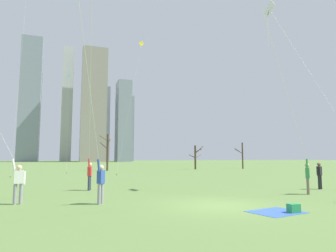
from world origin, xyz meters
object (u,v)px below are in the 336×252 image
distant_kite_low_near_trees_yellow (138,60)px  bare_tree_rightmost (242,155)px  bystander_watching_nearby (319,174)px  bare_tree_far_right_edge (107,151)px  distant_kite_high_overhead_teal (68,86)px  bare_tree_center (196,157)px  kite_flyer_midfield_center_orange (300,149)px  kite_flyer_foreground_right_green (97,152)px  kite_flyer_midfield_left_blue (90,149)px  picnic_spot (286,210)px

distant_kite_low_near_trees_yellow → bare_tree_rightmost: distant_kite_low_near_trees_yellow is taller
bystander_watching_nearby → bare_tree_far_right_edge: 31.81m
bare_tree_rightmost → distant_kite_high_overhead_teal: bearing=178.6°
distant_kite_high_overhead_teal → bare_tree_center: size_ratio=3.74×
kite_flyer_midfield_center_orange → bare_tree_far_right_edge: bearing=98.6°
kite_flyer_foreground_right_green → bystander_watching_nearby: bearing=9.9°
kite_flyer_midfield_left_blue → bare_tree_far_right_edge: kite_flyer_midfield_left_blue is taller
kite_flyer_midfield_left_blue → bystander_watching_nearby: size_ratio=7.42×
kite_flyer_midfield_center_orange → bare_tree_far_right_edge: (-4.99, 33.04, 0.52)m
distant_kite_low_near_trees_yellow → bare_tree_rightmost: bearing=23.1°
distant_kite_high_overhead_teal → bare_tree_far_right_edge: bearing=-10.2°
bare_tree_center → kite_flyer_foreground_right_green: bearing=-120.3°
bystander_watching_nearby → bare_tree_rightmost: (14.82, 30.83, 1.49)m
kite_flyer_foreground_right_green → bare_tree_center: size_ratio=2.75×
kite_flyer_midfield_center_orange → kite_flyer_foreground_right_green: size_ratio=1.07×
distant_kite_high_overhead_teal → kite_flyer_midfield_left_blue: bearing=-87.7°
kite_flyer_foreground_right_green → picnic_spot: (6.25, -3.19, -2.06)m
bystander_watching_nearby → bare_tree_rightmost: bare_tree_rightmost is taller
bystander_watching_nearby → distant_kite_high_overhead_teal: distant_kite_high_overhead_teal is taller
kite_flyer_midfield_left_blue → bare_tree_center: (19.39, 28.37, -0.28)m
kite_flyer_midfield_left_blue → distant_kite_low_near_trees_yellow: size_ratio=0.70×
kite_flyer_midfield_center_orange → distant_kite_high_overhead_teal: size_ratio=0.79×
kite_flyer_foreground_right_green → distant_kite_high_overhead_teal: 35.52m
distant_kite_low_near_trees_yellow → bare_tree_far_right_edge: distant_kite_low_near_trees_yellow is taller
kite_flyer_foreground_right_green → bare_tree_far_right_edge: bearing=81.6°
bystander_watching_nearby → distant_kite_low_near_trees_yellow: 26.44m
kite_flyer_midfield_center_orange → distant_kite_low_near_trees_yellow: bearing=95.8°
distant_kite_high_overhead_teal → bare_tree_center: bearing=-1.6°
kite_flyer_midfield_left_blue → kite_flyer_midfield_center_orange: bearing=-27.9°
kite_flyer_midfield_left_blue → picnic_spot: (6.13, -8.16, -2.30)m
distant_kite_low_near_trees_yellow → bare_tree_far_right_edge: 14.70m
distant_kite_low_near_trees_yellow → picnic_spot: 30.93m
kite_flyer_midfield_center_orange → kite_flyer_foreground_right_green: (-9.84, 0.17, -0.19)m
bystander_watching_nearby → picnic_spot: size_ratio=0.79×
kite_flyer_midfield_center_orange → kite_flyer_foreground_right_green: kite_flyer_midfield_center_orange is taller
kite_flyer_midfield_center_orange → distant_kite_low_near_trees_yellow: distant_kite_low_near_trees_yellow is taller
kite_flyer_foreground_right_green → kite_flyer_midfield_left_blue: bearing=88.6°
bystander_watching_nearby → distant_kite_low_near_trees_yellow: bearing=106.2°
kite_flyer_midfield_left_blue → distant_kite_high_overhead_teal: 30.74m
kite_flyer_foreground_right_green → picnic_spot: 7.31m
picnic_spot → distant_kite_low_near_trees_yellow: bearing=87.7°
kite_flyer_midfield_center_orange → bare_tree_center: size_ratio=2.94×
bare_tree_far_right_edge → distant_kite_high_overhead_teal: bearing=169.8°
kite_flyer_foreground_right_green → distant_kite_high_overhead_teal: size_ratio=0.74×
kite_flyer_foreground_right_green → bystander_watching_nearby: kite_flyer_foreground_right_green is taller
picnic_spot → bare_tree_center: 38.91m
distant_kite_high_overhead_teal → distant_kite_low_near_trees_yellow: 12.98m
kite_flyer_midfield_left_blue → bystander_watching_nearby: 13.88m
bare_tree_rightmost → kite_flyer_midfield_left_blue: bearing=-135.1°
picnic_spot → bare_tree_center: size_ratio=0.52×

